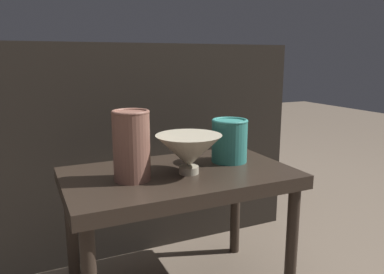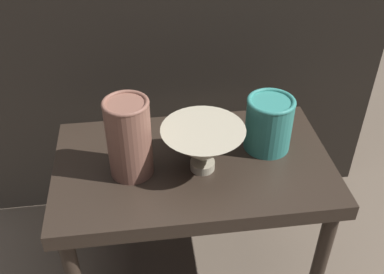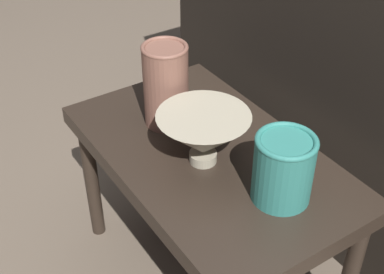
# 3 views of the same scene
# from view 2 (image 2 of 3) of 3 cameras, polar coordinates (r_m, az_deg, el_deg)

# --- Properties ---
(ground_plane) EXTENTS (8.00, 8.00, 0.00)m
(ground_plane) POSITION_cam_2_polar(r_m,az_deg,el_deg) (1.38, 0.12, -16.13)
(ground_plane) COLOR #6B5B4C
(table) EXTENTS (0.67, 0.40, 0.41)m
(table) POSITION_cam_2_polar(r_m,az_deg,el_deg) (1.12, 0.15, -5.08)
(table) COLOR #2D231C
(table) RESTS_ON ground_plane
(couch_backdrop) EXTENTS (1.23, 0.50, 0.79)m
(couch_backdrop) POSITION_cam_2_polar(r_m,az_deg,el_deg) (1.56, -2.66, 9.92)
(couch_backdrop) COLOR black
(couch_backdrop) RESTS_ON ground_plane
(bowl) EXTENTS (0.19, 0.19, 0.11)m
(bowl) POSITION_cam_2_polar(r_m,az_deg,el_deg) (1.02, 1.38, -1.16)
(bowl) COLOR #B2A88E
(bowl) RESTS_ON table
(vase_textured_left) EXTENTS (0.10, 0.10, 0.19)m
(vase_textured_left) POSITION_cam_2_polar(r_m,az_deg,el_deg) (1.00, -8.01, -0.03)
(vase_textured_left) COLOR brown
(vase_textured_left) RESTS_ON table
(vase_colorful_right) EXTENTS (0.12, 0.12, 0.14)m
(vase_colorful_right) POSITION_cam_2_polar(r_m,az_deg,el_deg) (1.10, 9.73, 1.79)
(vase_colorful_right) COLOR teal
(vase_colorful_right) RESTS_ON table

